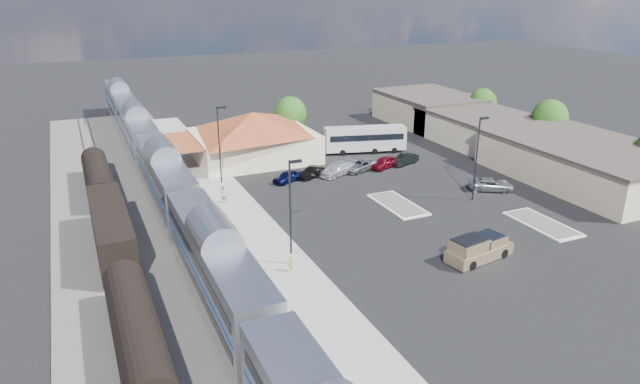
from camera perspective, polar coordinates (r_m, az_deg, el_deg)
name	(u,v)px	position (r m, az deg, el deg)	size (l,w,h in m)	color
ground	(373,218)	(56.30, 5.35, -2.63)	(280.00, 280.00, 0.00)	black
railbed	(142,223)	(57.51, -17.41, -2.95)	(16.00, 100.00, 0.12)	#4C4944
platform	(238,215)	(57.15, -8.21, -2.30)	(5.50, 92.00, 0.18)	gray
passenger_train	(165,181)	(59.90, -15.28, 1.08)	(3.00, 104.00, 5.55)	silver
freight_cars	(112,232)	(51.47, -20.11, -3.78)	(2.80, 46.00, 4.00)	black
station_depot	(253,136)	(74.60, -6.73, 5.61)	(18.35, 12.24, 6.20)	beige
buildings_east	(502,134)	(82.44, 17.74, 5.58)	(14.40, 51.40, 4.80)	#C6B28C
traffic_island_south	(398,204)	(59.77, 7.78, -1.23)	(3.30, 7.50, 0.21)	silver
traffic_island_north	(542,224)	(58.55, 21.36, -2.97)	(3.30, 7.50, 0.21)	silver
lamp_plat_s	(291,205)	(44.91, -2.89, -1.28)	(1.08, 0.25, 9.00)	black
lamp_plat_n	(220,139)	(64.94, -10.00, 5.25)	(1.08, 0.25, 9.00)	black
lamp_lot	(478,152)	(61.13, 15.50, 3.88)	(1.08, 0.25, 9.00)	black
tree_east_b	(550,119)	(84.51, 21.98, 6.77)	(4.94, 4.94, 6.96)	#382314
tree_east_c	(483,104)	(94.61, 15.94, 8.48)	(4.41, 4.41, 6.21)	#382314
tree_depot	(290,115)	(82.32, -2.98, 7.75)	(4.71, 4.71, 6.63)	#382314
pickup_truck	(479,248)	(49.46, 15.66, -5.44)	(6.35, 3.21, 2.09)	tan
suv	(491,184)	(66.11, 16.74, 0.73)	(2.25, 4.89, 1.36)	#A7A9AF
coach_bus	(365,138)	(77.58, 4.53, 5.41)	(11.20, 5.10, 3.52)	silver
person_a	(291,263)	(45.47, -2.89, -7.06)	(0.57, 0.37, 1.55)	gold
person_b	(223,194)	(59.87, -9.70, -0.24)	(0.94, 0.73, 1.93)	silver
parked_car_a	(288,176)	(66.10, -3.24, 1.57)	(1.58, 3.93, 1.34)	#0C113E
parked_car_b	(312,172)	(67.51, -0.79, 1.98)	(1.37, 3.92, 1.29)	black
parked_car_c	(338,169)	(68.48, 1.77, 2.33)	(2.10, 5.16, 1.50)	silver
parked_car_d	(360,165)	(70.15, 4.02, 2.67)	(2.24, 4.86, 1.35)	gray
parked_car_e	(384,163)	(71.39, 6.41, 2.95)	(1.72, 4.28, 1.46)	maroon
parked_car_f	(405,159)	(73.26, 8.46, 3.27)	(1.45, 4.16, 1.37)	black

